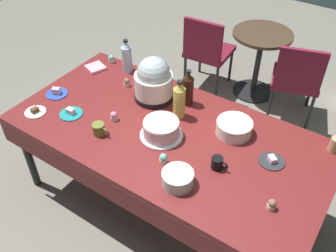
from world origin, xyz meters
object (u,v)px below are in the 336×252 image
at_px(ceramic_snack_bowl, 234,128).
at_px(coffee_mug_black, 217,163).
at_px(maroon_chair_right, 297,77).
at_px(coffee_mug_navy, 143,75).
at_px(round_cafe_table, 260,53).
at_px(glass_salad_bowl, 178,178).
at_px(slow_cooker, 154,80).
at_px(dessert_plate_charcoal, 272,161).
at_px(soda_bottle_ginger_ale, 179,100).
at_px(cupcake_rose, 111,59).
at_px(dessert_plate_cobalt, 57,93).
at_px(dessert_plate_white, 35,111).
at_px(frosted_layer_cake, 161,129).
at_px(cupcake_lemon, 114,116).
at_px(dessert_plate_teal, 71,113).
at_px(cupcake_cocoa, 272,205).
at_px(soda_bottle_water, 127,57).
at_px(coffee_mug_tan, 336,145).
at_px(cupcake_vanilla, 127,82).
at_px(coffee_mug_olive, 99,129).
at_px(maroon_chair_left, 207,49).
at_px(soda_bottle_cola, 188,89).
at_px(potluck_table, 168,138).
at_px(cupcake_berry, 163,158).

bearing_deg(ceramic_snack_bowl, coffee_mug_black, -80.24).
bearing_deg(maroon_chair_right, coffee_mug_navy, -129.77).
bearing_deg(round_cafe_table, glass_salad_bowl, -80.56).
relative_size(slow_cooker, dessert_plate_charcoal, 2.08).
bearing_deg(soda_bottle_ginger_ale, cupcake_rose, 161.58).
bearing_deg(dessert_plate_cobalt, dessert_plate_white, -81.46).
relative_size(glass_salad_bowl, ceramic_snack_bowl, 0.79).
relative_size(frosted_layer_cake, soda_bottle_ginger_ale, 0.98).
height_order(glass_salad_bowl, maroon_chair_right, maroon_chair_right).
height_order(cupcake_lemon, coffee_mug_navy, coffee_mug_navy).
relative_size(dessert_plate_cobalt, cupcake_rose, 2.46).
height_order(dessert_plate_teal, cupcake_cocoa, cupcake_cocoa).
distance_m(soda_bottle_water, coffee_mug_tan, 1.70).
bearing_deg(maroon_chair_right, round_cafe_table, 154.80).
bearing_deg(cupcake_rose, cupcake_vanilla, -31.72).
distance_m(frosted_layer_cake, cupcake_rose, 1.04).
bearing_deg(coffee_mug_tan, coffee_mug_olive, -152.13).
height_order(cupcake_rose, maroon_chair_left, maroon_chair_left).
relative_size(ceramic_snack_bowl, soda_bottle_cola, 0.85).
bearing_deg(cupcake_cocoa, coffee_mug_tan, 76.20).
relative_size(cupcake_lemon, coffee_mug_navy, 0.59).
relative_size(cupcake_rose, coffee_mug_navy, 0.59).
height_order(frosted_layer_cake, coffee_mug_tan, frosted_layer_cake).
xyz_separation_m(soda_bottle_ginger_ale, round_cafe_table, (-0.02, 1.59, -0.39)).
distance_m(glass_salad_bowl, maroon_chair_left, 2.10).
bearing_deg(ceramic_snack_bowl, cupcake_cocoa, -44.69).
height_order(dessert_plate_white, cupcake_cocoa, cupcake_cocoa).
relative_size(cupcake_rose, coffee_mug_tan, 0.59).
bearing_deg(frosted_layer_cake, potluck_table, 77.69).
bearing_deg(frosted_layer_cake, dessert_plate_white, -161.41).
height_order(glass_salad_bowl, coffee_mug_black, glass_salad_bowl).
height_order(dessert_plate_white, round_cafe_table, dessert_plate_white).
distance_m(potluck_table, frosted_layer_cake, 0.14).
distance_m(slow_cooker, soda_bottle_water, 0.44).
relative_size(slow_cooker, dessert_plate_cobalt, 2.07).
height_order(cupcake_vanilla, coffee_mug_olive, coffee_mug_olive).
relative_size(ceramic_snack_bowl, cupcake_rose, 3.61).
height_order(dessert_plate_charcoal, coffee_mug_tan, coffee_mug_tan).
bearing_deg(potluck_table, coffee_mug_black, -14.10).
distance_m(potluck_table, maroon_chair_right, 1.62).
relative_size(cupcake_lemon, maroon_chair_right, 0.08).
relative_size(potluck_table, maroon_chair_right, 2.59).
distance_m(glass_salad_bowl, cupcake_vanilla, 1.08).
distance_m(cupcake_berry, cupcake_rose, 1.27).
relative_size(glass_salad_bowl, coffee_mug_tan, 1.68).
bearing_deg(soda_bottle_water, maroon_chair_right, 44.39).
relative_size(dessert_plate_teal, cupcake_vanilla, 2.47).
relative_size(coffee_mug_black, maroon_chair_left, 0.13).
bearing_deg(cupcake_vanilla, maroon_chair_left, 88.65).
bearing_deg(cupcake_vanilla, slow_cooker, -1.86).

